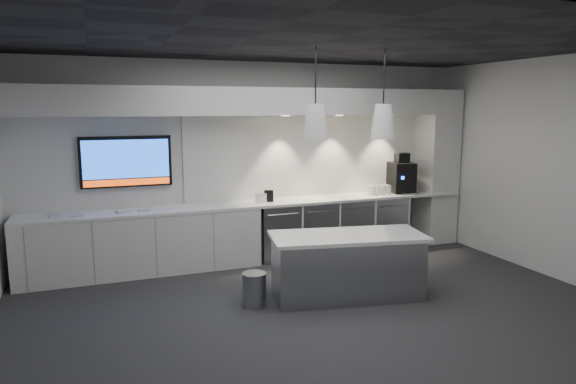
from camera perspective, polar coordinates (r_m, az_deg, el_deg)
name	(u,v)px	position (r m, az deg, el deg)	size (l,w,h in m)	color
floor	(319,311)	(6.07, 3.50, -13.08)	(7.00, 7.00, 0.00)	#2C2C2E
ceiling	(322,42)	(5.65, 3.81, 16.30)	(7.00, 7.00, 0.00)	black
wall_back	(254,161)	(7.99, -3.81, 3.51)	(7.00, 7.00, 0.00)	silver
wall_front	(479,234)	(3.59, 20.46, -4.42)	(7.00, 7.00, 0.00)	silver
wall_right	(558,169)	(7.79, 27.80, 2.28)	(7.00, 7.00, 0.00)	silver
back_counter	(261,203)	(7.78, -3.05, -1.27)	(6.80, 0.65, 0.04)	white
left_base_cabinets	(143,243)	(7.54, -15.84, -5.47)	(3.30, 0.63, 0.86)	silver
fridge_unit_a	(276,231)	(7.95, -1.30, -4.38)	(0.60, 0.61, 0.85)	gray
fridge_unit_b	(314,228)	(8.18, 2.87, -4.00)	(0.60, 0.61, 0.85)	gray
fridge_unit_c	(349,225)	(8.44, 6.79, -3.62)	(0.60, 0.61, 0.85)	gray
fridge_unit_d	(383,222)	(8.75, 10.46, -3.25)	(0.60, 0.61, 0.85)	gray
backsplash	(325,155)	(8.40, 4.10, 4.13)	(4.60, 0.03, 1.30)	silver
soffit	(259,102)	(7.67, -3.21, 10.00)	(6.90, 0.60, 0.40)	silver
column	(437,167)	(9.22, 16.19, 2.69)	(0.55, 0.55, 2.60)	silver
wall_tv	(126,162)	(7.60, -17.54, 3.23)	(1.25, 0.07, 0.72)	black
island	(347,265)	(6.40, 6.59, -8.11)	(1.98, 1.13, 0.79)	gray
bin	(254,289)	(6.16, -3.76, -10.75)	(0.28, 0.28, 0.40)	gray
coffee_machine	(401,176)	(8.83, 12.49, 1.73)	(0.42, 0.57, 0.67)	black
sign_black	(269,196)	(7.77, -2.15, -0.44)	(0.14, 0.02, 0.18)	black
sign_white	(261,198)	(7.70, -3.04, -0.70)	(0.18, 0.02, 0.14)	white
cup_cluster	(379,190)	(8.57, 10.08, 0.24)	(0.38, 0.18, 0.15)	silver
tray_a	(55,215)	(7.42, -24.44, -2.38)	(0.16, 0.16, 0.03)	#BCBCBC
tray_b	(78,215)	(7.33, -22.30, -2.37)	(0.16, 0.16, 0.03)	#BCBCBC
tray_c	(122,211)	(7.37, -17.93, -2.07)	(0.16, 0.16, 0.03)	#BCBCBC
tray_d	(144,210)	(7.41, -15.66, -1.90)	(0.16, 0.16, 0.03)	#BCBCBC
pendant_left	(315,122)	(5.92, 3.05, 7.78)	(0.29, 0.29, 1.12)	silver
pendant_right	(383,121)	(6.33, 10.50, 7.74)	(0.29, 0.29, 1.12)	silver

